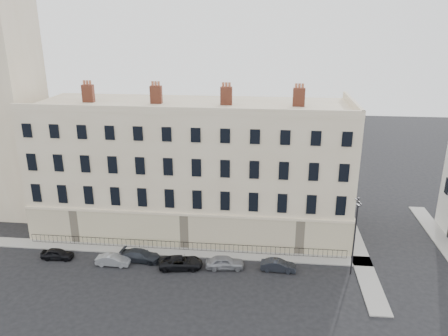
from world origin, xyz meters
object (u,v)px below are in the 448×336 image
(car_c, at_px, (141,256))
(car_f, at_px, (278,265))
(car_b, at_px, (113,260))
(car_d, at_px, (181,262))
(streetlamp, at_px, (355,233))
(car_a, at_px, (57,254))
(car_e, at_px, (225,262))

(car_c, bearing_deg, car_f, -86.30)
(car_b, height_order, car_f, car_f)
(car_d, distance_m, streetlamp, 17.52)
(car_d, bearing_deg, car_f, -95.68)
(car_b, bearing_deg, car_f, -87.14)
(car_f, distance_m, streetlamp, 8.21)
(car_a, bearing_deg, car_b, -97.59)
(car_c, xyz_separation_m, streetlamp, (21.50, -0.37, 3.96))
(streetlamp, bearing_deg, car_e, 169.06)
(streetlamp, bearing_deg, car_b, 170.20)
(car_c, distance_m, streetlamp, 21.87)
(car_a, distance_m, car_b, 6.33)
(car_a, relative_size, car_e, 0.86)
(car_b, bearing_deg, streetlamp, -87.81)
(car_c, distance_m, car_e, 8.94)
(car_a, xyz_separation_m, car_f, (23.26, 0.13, 0.01))
(car_c, height_order, car_d, car_d)
(car_e, bearing_deg, car_b, 86.22)
(car_c, bearing_deg, streetlamp, -85.71)
(car_b, distance_m, car_c, 2.85)
(car_a, height_order, car_d, car_d)
(car_a, height_order, streetlamp, streetlamp)
(car_a, distance_m, car_e, 17.85)
(car_d, xyz_separation_m, streetlamp, (17.06, 0.55, 3.95))
(car_e, bearing_deg, streetlamp, -96.15)
(car_a, bearing_deg, car_d, -93.92)
(streetlamp, bearing_deg, car_f, 168.62)
(car_f, xyz_separation_m, streetlamp, (7.18, 0.02, 3.98))
(streetlamp, bearing_deg, car_a, 168.72)
(car_a, height_order, car_f, car_f)
(car_d, bearing_deg, streetlamp, -96.87)
(car_a, distance_m, streetlamp, 30.70)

